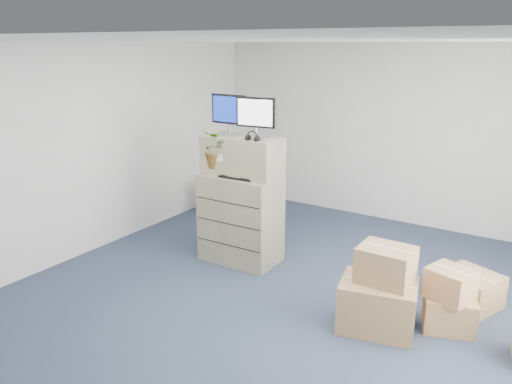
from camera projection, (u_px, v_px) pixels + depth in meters
ground at (277, 309)px, 5.43m from camera, size 7.00×7.00×0.00m
wall_back at (391, 134)px, 7.86m from camera, size 6.00×0.02×2.80m
filing_cabinet_lower at (241, 218)px, 6.52m from camera, size 1.01×0.63×1.16m
filing_cabinet_upper at (243, 156)px, 6.33m from camera, size 1.00×0.52×0.50m
monitor_left at (229, 112)px, 6.29m from camera, size 0.52×0.20×0.51m
monitor_right at (256, 116)px, 6.04m from camera, size 0.51×0.22×0.50m
headphones at (252, 137)px, 5.98m from camera, size 0.16×0.02×0.16m
keyboard at (238, 177)px, 6.24m from camera, size 0.48×0.23×0.02m
mouse at (257, 179)px, 6.13m from camera, size 0.11×0.07×0.04m
water_bottle at (246, 165)px, 6.33m from camera, size 0.08×0.08×0.27m
phone_dock at (240, 171)px, 6.37m from camera, size 0.07×0.06×0.15m
external_drive at (266, 175)px, 6.26m from camera, size 0.25×0.20×0.07m
tissue_box at (265, 168)px, 6.25m from camera, size 0.28×0.19×0.10m
potted_plant at (217, 154)px, 6.34m from camera, size 0.56×0.59×0.46m
office_chair at (240, 198)px, 8.14m from camera, size 0.71×0.67×0.72m
cardboard_boxes at (441, 304)px, 4.94m from camera, size 2.34×1.70×0.87m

